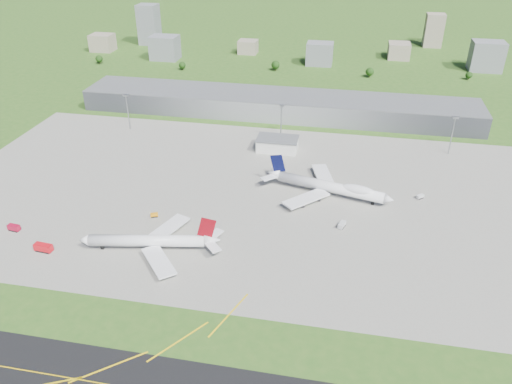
% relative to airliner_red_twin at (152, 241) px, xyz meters
% --- Properties ---
extents(ground, '(1400.00, 1400.00, 0.00)m').
position_rel_airliner_red_twin_xyz_m(ground, '(30.14, 169.99, -4.82)').
color(ground, '#2E591C').
rests_on(ground, ground).
extents(apron, '(360.00, 190.00, 0.08)m').
position_rel_airliner_red_twin_xyz_m(apron, '(40.14, 59.99, -4.78)').
color(apron, gray).
rests_on(apron, ground).
extents(terminal, '(300.00, 42.00, 15.00)m').
position_rel_airliner_red_twin_xyz_m(terminal, '(30.14, 184.99, 2.68)').
color(terminal, gray).
rests_on(terminal, ground).
extents(ops_building, '(26.00, 16.00, 8.00)m').
position_rel_airliner_red_twin_xyz_m(ops_building, '(40.14, 119.99, -0.82)').
color(ops_building, silver).
rests_on(ops_building, ground).
extents(mast_west, '(3.50, 2.00, 25.90)m').
position_rel_airliner_red_twin_xyz_m(mast_west, '(-69.86, 134.99, 12.88)').
color(mast_west, gray).
rests_on(mast_west, ground).
extents(mast_center, '(3.50, 2.00, 25.90)m').
position_rel_airliner_red_twin_xyz_m(mast_center, '(40.14, 134.99, 12.88)').
color(mast_center, gray).
rests_on(mast_center, ground).
extents(mast_east, '(3.50, 2.00, 25.90)m').
position_rel_airliner_red_twin_xyz_m(mast_east, '(150.14, 134.99, 12.88)').
color(mast_east, gray).
rests_on(mast_east, ground).
extents(airliner_red_twin, '(65.75, 50.66, 18.11)m').
position_rel_airliner_red_twin_xyz_m(airliner_red_twin, '(0.00, 0.00, 0.00)').
color(airliner_red_twin, white).
rests_on(airliner_red_twin, ground).
extents(airliner_blue_quad, '(71.98, 55.52, 19.02)m').
position_rel_airliner_red_twin_xyz_m(airliner_blue_quad, '(77.88, 66.80, 0.46)').
color(airliner_blue_quad, white).
rests_on(airliner_blue_quad, ground).
extents(fire_truck, '(8.81, 3.99, 3.77)m').
position_rel_airliner_red_twin_xyz_m(fire_truck, '(-49.55, -10.89, -2.95)').
color(fire_truck, red).
rests_on(fire_truck, ground).
extents(crash_tender, '(6.26, 3.30, 3.15)m').
position_rel_airliner_red_twin_xyz_m(crash_tender, '(-73.37, 1.79, -3.25)').
color(crash_tender, '#A30B29').
rests_on(crash_tender, ground).
extents(tug_yellow, '(4.43, 3.58, 1.90)m').
position_rel_airliner_red_twin_xyz_m(tug_yellow, '(-9.81, 27.08, -3.84)').
color(tug_yellow, orange).
rests_on(tug_yellow, ground).
extents(van_white_near, '(4.09, 5.93, 2.74)m').
position_rel_airliner_red_twin_xyz_m(van_white_near, '(86.02, 35.74, -3.44)').
color(van_white_near, silver).
rests_on(van_white_near, ground).
extents(van_white_far, '(4.51, 4.20, 2.23)m').
position_rel_airliner_red_twin_xyz_m(van_white_far, '(127.07, 72.65, -3.69)').
color(van_white_far, silver).
rests_on(van_white_far, ground).
extents(bldg_far_w, '(24.00, 20.00, 18.00)m').
position_rel_airliner_red_twin_xyz_m(bldg_far_w, '(-189.86, 339.99, 4.18)').
color(bldg_far_w, gray).
rests_on(bldg_far_w, ground).
extents(bldg_w, '(28.00, 22.00, 24.00)m').
position_rel_airliner_red_twin_xyz_m(bldg_w, '(-109.86, 319.99, 7.18)').
color(bldg_w, slate).
rests_on(bldg_w, ground).
extents(bldg_cw, '(20.00, 18.00, 14.00)m').
position_rel_airliner_red_twin_xyz_m(bldg_cw, '(-29.86, 359.99, 2.18)').
color(bldg_cw, gray).
rests_on(bldg_cw, ground).
extents(bldg_c, '(26.00, 20.00, 22.00)m').
position_rel_airliner_red_twin_xyz_m(bldg_c, '(50.14, 329.99, 6.18)').
color(bldg_c, slate).
rests_on(bldg_c, ground).
extents(bldg_ce, '(22.00, 24.00, 16.00)m').
position_rel_airliner_red_twin_xyz_m(bldg_ce, '(130.14, 369.99, 3.18)').
color(bldg_ce, gray).
rests_on(bldg_ce, ground).
extents(bldg_e, '(30.00, 22.00, 28.00)m').
position_rel_airliner_red_twin_xyz_m(bldg_e, '(210.14, 339.99, 9.18)').
color(bldg_e, slate).
rests_on(bldg_e, ground).
extents(bldg_tall_w, '(22.00, 20.00, 44.00)m').
position_rel_airliner_red_twin_xyz_m(bldg_tall_w, '(-149.86, 379.99, 17.18)').
color(bldg_tall_w, slate).
rests_on(bldg_tall_w, ground).
extents(bldg_tall_e, '(20.00, 18.00, 36.00)m').
position_rel_airliner_red_twin_xyz_m(bldg_tall_e, '(170.14, 429.99, 13.18)').
color(bldg_tall_e, gray).
rests_on(bldg_tall_e, ground).
extents(tree_far_w, '(7.20, 7.20, 8.80)m').
position_rel_airliner_red_twin_xyz_m(tree_far_w, '(-169.86, 289.99, 0.36)').
color(tree_far_w, '#382314').
rests_on(tree_far_w, ground).
extents(tree_w, '(6.75, 6.75, 8.25)m').
position_rel_airliner_red_twin_xyz_m(tree_w, '(-79.86, 284.99, 0.04)').
color(tree_w, '#382314').
rests_on(tree_w, ground).
extents(tree_c, '(8.10, 8.10, 9.90)m').
position_rel_airliner_red_twin_xyz_m(tree_c, '(10.14, 299.99, 1.01)').
color(tree_c, '#382314').
rests_on(tree_c, ground).
extents(tree_e, '(7.65, 7.65, 9.35)m').
position_rel_airliner_red_twin_xyz_m(tree_e, '(100.14, 294.99, 0.69)').
color(tree_e, '#382314').
rests_on(tree_e, ground).
extents(tree_far_e, '(6.30, 6.30, 7.70)m').
position_rel_airliner_red_twin_xyz_m(tree_far_e, '(190.14, 304.99, -0.29)').
color(tree_far_e, '#382314').
rests_on(tree_far_e, ground).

